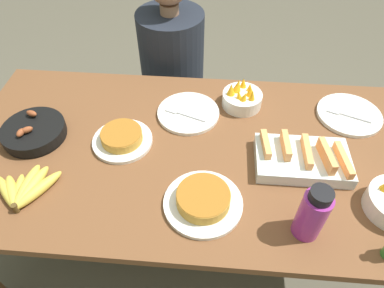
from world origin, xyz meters
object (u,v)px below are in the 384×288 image
banana_bunch (24,190)px  frittata_plate_side (203,200)px  melon_tray (303,159)px  fruit_bowl_mango (242,98)px  empty_plate_near_front (188,113)px  water_bottle (312,214)px  frittata_plate_center (122,138)px  person_figure (173,90)px  empty_plate_far_left (349,115)px  skillet (33,132)px

banana_bunch → frittata_plate_side: 0.61m
frittata_plate_side → melon_tray: bearing=30.2°
banana_bunch → fruit_bowl_mango: fruit_bowl_mango is taller
empty_plate_near_front → fruit_bowl_mango: fruit_bowl_mango is taller
melon_tray → water_bottle: (-0.03, -0.27, 0.07)m
frittata_plate_center → person_figure: person_figure is taller
water_bottle → frittata_plate_center: bearing=153.3°
water_bottle → banana_bunch: bearing=176.0°
banana_bunch → empty_plate_far_left: banana_bunch is taller
frittata_plate_side → empty_plate_far_left: 0.77m
melon_tray → frittata_plate_center: melon_tray is taller
banana_bunch → frittata_plate_center: 0.39m
melon_tray → skillet: (-1.04, 0.06, -0.00)m
empty_plate_near_front → water_bottle: size_ratio=1.25×
fruit_bowl_mango → frittata_plate_center: bearing=-150.5°
frittata_plate_side → water_bottle: (0.33, -0.07, 0.07)m
frittata_plate_side → water_bottle: 0.34m
fruit_bowl_mango → person_figure: size_ratio=0.14×
banana_bunch → melon_tray: bearing=12.2°
skillet → empty_plate_near_front: size_ratio=1.42×
banana_bunch → frittata_plate_side: frittata_plate_side is taller
skillet → water_bottle: size_ratio=1.77×
frittata_plate_center → water_bottle: bearing=-26.7°
melon_tray → frittata_plate_center: 0.69m
melon_tray → frittata_plate_side: size_ratio=1.27×
water_bottle → skillet: bearing=161.9°
empty_plate_far_left → person_figure: 0.97m
person_figure → banana_bunch: bearing=-112.5°
frittata_plate_center → water_bottle: (0.66, -0.33, 0.08)m
banana_bunch → skillet: 0.28m
frittata_plate_center → empty_plate_far_left: frittata_plate_center is taller
frittata_plate_center → empty_plate_near_front: bearing=37.1°
melon_tray → banana_bunch: bearing=-167.8°
banana_bunch → empty_plate_far_left: (1.20, 0.49, -0.01)m
frittata_plate_center → frittata_plate_side: (0.33, -0.26, 0.00)m
banana_bunch → empty_plate_far_left: size_ratio=0.92×
empty_plate_near_front → person_figure: (-0.13, 0.50, -0.28)m
melon_tray → water_bottle: bearing=-95.3°
skillet → person_figure: person_figure is taller
empty_plate_near_front → person_figure: person_figure is taller
frittata_plate_side → skillet: bearing=159.1°
water_bottle → melon_tray: bearing=84.7°
frittata_plate_side → water_bottle: bearing=-12.0°
skillet → frittata_plate_side: skillet is taller
skillet → fruit_bowl_mango: 0.87m
frittata_plate_side → empty_plate_near_front: 0.45m
melon_tray → water_bottle: 0.28m
empty_plate_near_front → person_figure: bearing=105.1°
frittata_plate_center → person_figure: (0.11, 0.68, -0.29)m
empty_plate_far_left → frittata_plate_side: bearing=-140.2°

